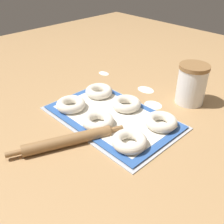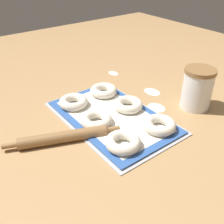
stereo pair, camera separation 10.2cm
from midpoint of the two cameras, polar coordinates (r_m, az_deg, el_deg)
ground_plane at (r=1.05m, az=3.46°, el=-1.16°), size 2.80×2.80×0.00m
baking_tray at (r=1.04m, az=2.80°, el=-1.26°), size 0.53×0.34×0.01m
baking_mat at (r=1.04m, az=2.81°, el=-1.01°), size 0.50×0.31×0.00m
bagel_front_left at (r=1.10m, az=-5.77°, el=2.11°), size 0.12×0.12×0.04m
bagel_front_center at (r=0.98m, az=-0.50°, el=-1.83°), size 0.12×0.12×0.04m
bagel_front_right at (r=0.88m, az=5.76°, el=-6.67°), size 0.12×0.12×0.04m
bagel_back_left at (r=1.18m, az=0.63°, el=4.62°), size 0.12×0.12×0.04m
bagel_back_center at (r=1.08m, az=6.21°, el=1.52°), size 0.12×0.12×0.04m
bagel_back_right at (r=0.98m, az=13.25°, el=-2.85°), size 0.12×0.12×0.04m
flour_canister at (r=1.15m, az=20.55°, el=4.77°), size 0.13×0.13×0.17m
rolling_pin at (r=0.92m, az=-7.44°, el=-5.53°), size 0.17×0.38×0.04m
flour_patch_near at (r=1.14m, az=12.19°, el=0.93°), size 0.08×0.07×0.00m
flour_patch_far at (r=1.43m, az=2.35°, el=8.44°), size 0.06×0.04×0.00m
flour_patch_side at (r=1.26m, az=11.04°, el=4.33°), size 0.08×0.06×0.00m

